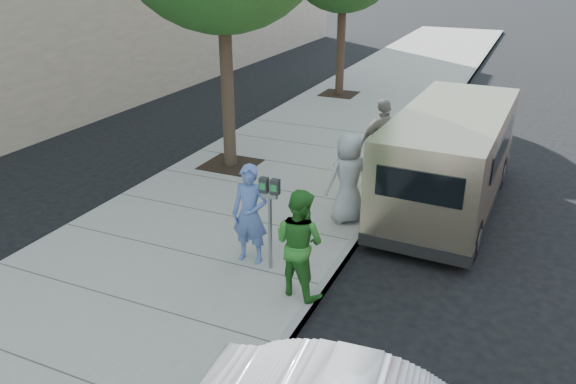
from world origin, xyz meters
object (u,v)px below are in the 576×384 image
object	(u,v)px
person_green_shirt	(299,243)
person_striped_polo	(383,143)
person_gray_shirt	(348,178)
person_officer	(250,214)
parking_meter	(270,204)
van	(450,157)

from	to	relation	value
person_green_shirt	person_striped_polo	distance (m)	4.48
person_gray_shirt	person_green_shirt	bearing A→B (deg)	45.13
person_officer	person_striped_polo	world-z (taller)	person_striped_polo
person_officer	person_gray_shirt	bearing A→B (deg)	60.83
parking_meter	person_striped_polo	distance (m)	4.09
van	person_green_shirt	size ratio (longest dim) A/B	3.38
person_green_shirt	van	bearing A→B (deg)	-93.58
person_green_shirt	person_striped_polo	xyz separation A→B (m)	(-0.03, 4.48, 0.11)
parking_meter	person_green_shirt	bearing A→B (deg)	-35.10
person_green_shirt	person_striped_polo	size ratio (longest dim) A/B	0.88
person_gray_shirt	van	bearing A→B (deg)	179.71
person_officer	van	bearing A→B (deg)	51.96
person_gray_shirt	person_officer	bearing A→B (deg)	17.36
van	parking_meter	bearing A→B (deg)	-116.60
person_green_shirt	person_officer	bearing A→B (deg)	-12.16
van	person_gray_shirt	distance (m)	2.22
parking_meter	person_striped_polo	size ratio (longest dim) A/B	0.82
van	person_green_shirt	xyz separation A→B (m)	(-1.38, -4.16, -0.10)
parking_meter	person_green_shirt	world-z (taller)	person_green_shirt
person_gray_shirt	parking_meter	bearing A→B (deg)	27.80
person_striped_polo	person_green_shirt	bearing A→B (deg)	44.63
van	person_striped_polo	distance (m)	1.44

